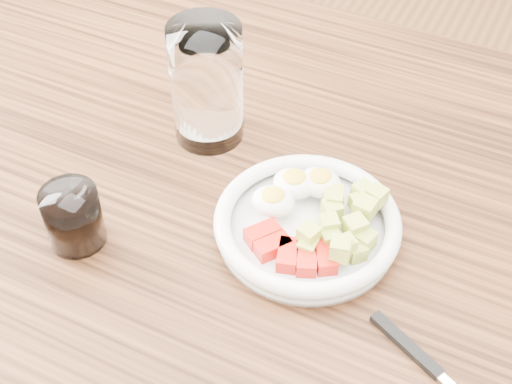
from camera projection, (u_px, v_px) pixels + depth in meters
dining_table at (260, 274)px, 0.88m from camera, size 1.50×0.90×0.77m
bowl at (308, 221)px, 0.78m from camera, size 0.21×0.21×0.05m
fork at (425, 362)px, 0.67m from camera, size 0.17×0.09×0.01m
water_glass at (207, 84)px, 0.85m from camera, size 0.09×0.09×0.16m
coffee_glass at (73, 217)px, 0.76m from camera, size 0.06×0.06×0.07m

